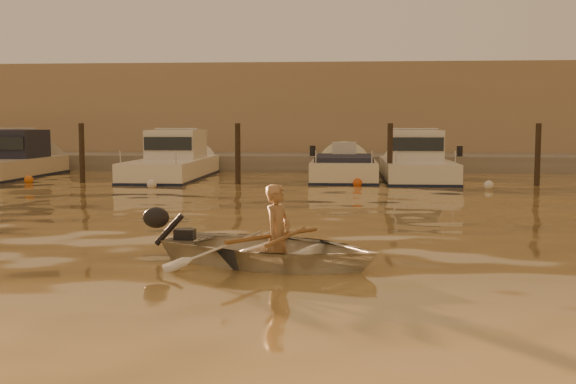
# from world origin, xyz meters

# --- Properties ---
(ground_plane) EXTENTS (160.00, 160.00, 0.00)m
(ground_plane) POSITION_xyz_m (0.00, 0.00, 0.00)
(ground_plane) COLOR olive
(ground_plane) RESTS_ON ground
(dinghy) EXTENTS (3.84, 3.32, 0.67)m
(dinghy) POSITION_xyz_m (2.31, 0.24, 0.21)
(dinghy) COLOR silver
(dinghy) RESTS_ON ground_plane
(person) EXTENTS (0.52, 0.62, 1.45)m
(person) POSITION_xyz_m (2.40, 0.20, 0.42)
(person) COLOR #A07850
(person) RESTS_ON dinghy
(outboard_motor) EXTENTS (0.98, 0.70, 0.70)m
(outboard_motor) POSITION_xyz_m (0.91, 0.79, 0.28)
(outboard_motor) COLOR black
(outboard_motor) RESTS_ON dinghy
(oar_port) EXTENTS (0.41, 2.08, 0.13)m
(oar_port) POSITION_xyz_m (2.54, 0.15, 0.42)
(oar_port) COLOR brown
(oar_port) RESTS_ON dinghy
(oar_starboard) EXTENTS (1.15, 1.82, 0.13)m
(oar_starboard) POSITION_xyz_m (2.36, 0.22, 0.42)
(oar_starboard) COLOR brown
(oar_starboard) RESTS_ON dinghy
(moored_boat_1) EXTENTS (2.28, 6.78, 1.75)m
(moored_boat_1) POSITION_xyz_m (-9.14, 16.00, 0.62)
(moored_boat_1) COLOR beige
(moored_boat_1) RESTS_ON ground_plane
(moored_boat_2) EXTENTS (2.26, 7.57, 1.75)m
(moored_boat_2) POSITION_xyz_m (-2.94, 16.00, 0.62)
(moored_boat_2) COLOR white
(moored_boat_2) RESTS_ON ground_plane
(moored_boat_3) EXTENTS (2.24, 6.40, 0.95)m
(moored_boat_3) POSITION_xyz_m (3.30, 16.00, 0.22)
(moored_boat_3) COLOR #EEE7C7
(moored_boat_3) RESTS_ON ground_plane
(moored_boat_4) EXTENTS (2.30, 7.06, 1.75)m
(moored_boat_4) POSITION_xyz_m (5.86, 16.00, 0.62)
(moored_boat_4) COLOR silver
(moored_boat_4) RESTS_ON ground_plane
(piling_1) EXTENTS (0.18, 0.18, 2.20)m
(piling_1) POSITION_xyz_m (-5.50, 13.80, 0.90)
(piling_1) COLOR #2D2319
(piling_1) RESTS_ON ground_plane
(piling_2) EXTENTS (0.18, 0.18, 2.20)m
(piling_2) POSITION_xyz_m (-0.20, 13.80, 0.90)
(piling_2) COLOR #2D2319
(piling_2) RESTS_ON ground_plane
(piling_3) EXTENTS (0.18, 0.18, 2.20)m
(piling_3) POSITION_xyz_m (4.80, 13.80, 0.90)
(piling_3) COLOR #2D2319
(piling_3) RESTS_ON ground_plane
(piling_4) EXTENTS (0.18, 0.18, 2.20)m
(piling_4) POSITION_xyz_m (9.50, 13.80, 0.90)
(piling_4) COLOR #2D2319
(piling_4) RESTS_ON ground_plane
(fender_b) EXTENTS (0.30, 0.30, 0.30)m
(fender_b) POSITION_xyz_m (-7.30, 13.62, 0.10)
(fender_b) COLOR orange
(fender_b) RESTS_ON ground_plane
(fender_c) EXTENTS (0.30, 0.30, 0.30)m
(fender_c) POSITION_xyz_m (-2.67, 12.16, 0.10)
(fender_c) COLOR silver
(fender_c) RESTS_ON ground_plane
(fender_d) EXTENTS (0.30, 0.30, 0.30)m
(fender_d) POSITION_xyz_m (3.75, 13.19, 0.10)
(fender_d) COLOR #D25218
(fender_d) RESTS_ON ground_plane
(fender_e) EXTENTS (0.30, 0.30, 0.30)m
(fender_e) POSITION_xyz_m (7.75, 12.62, 0.10)
(fender_e) COLOR silver
(fender_e) RESTS_ON ground_plane
(quay) EXTENTS (52.00, 4.00, 1.00)m
(quay) POSITION_xyz_m (0.00, 21.50, 0.15)
(quay) COLOR gray
(quay) RESTS_ON ground_plane
(waterfront_building) EXTENTS (46.00, 7.00, 4.80)m
(waterfront_building) POSITION_xyz_m (0.00, 27.00, 2.40)
(waterfront_building) COLOR #9E8466
(waterfront_building) RESTS_ON quay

